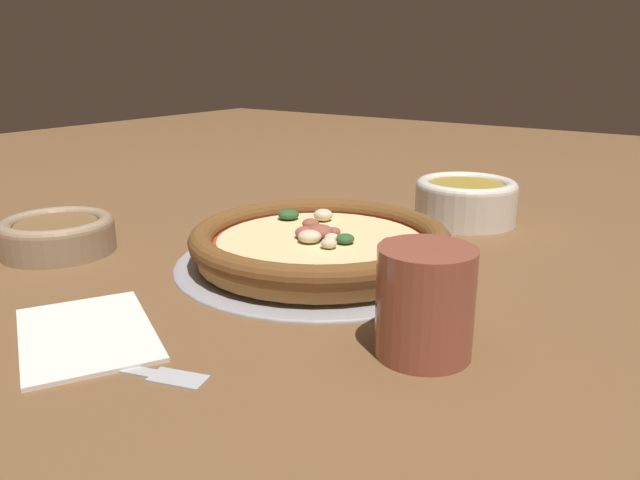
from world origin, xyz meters
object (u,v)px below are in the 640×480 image
(pizza_tray, at_px, (320,261))
(fork, at_px, (121,367))
(drinking_cup, at_px, (425,302))
(napkin, at_px, (86,332))
(bowl_far, at_px, (57,233))
(pizza, at_px, (320,242))
(bowl_near, at_px, (466,199))

(pizza_tray, xyz_separation_m, fork, (-0.02, 0.30, -0.00))
(drinking_cup, bearing_deg, napkin, 28.94)
(bowl_far, bearing_deg, pizza, -152.46)
(pizza_tray, distance_m, pizza, 0.02)
(napkin, height_order, fork, napkin)
(pizza_tray, distance_m, bowl_far, 0.33)
(bowl_far, distance_m, drinking_cup, 0.50)
(bowl_near, height_order, drinking_cup, drinking_cup)
(pizza_tray, relative_size, bowl_far, 2.49)
(bowl_near, relative_size, bowl_far, 1.07)
(bowl_near, relative_size, napkin, 0.75)
(pizza_tray, height_order, pizza, pizza)
(drinking_cup, relative_size, fork, 0.55)
(bowl_near, xyz_separation_m, bowl_far, (0.36, 0.44, -0.01))
(bowl_near, distance_m, bowl_far, 0.56)
(fork, bearing_deg, pizza_tray, 76.75)
(fork, bearing_deg, bowl_far, 137.82)
(bowl_near, bearing_deg, pizza_tray, 77.21)
(drinking_cup, bearing_deg, bowl_near, -71.52)
(drinking_cup, height_order, fork, drinking_cup)
(drinking_cup, bearing_deg, pizza, -34.03)
(bowl_near, height_order, napkin, bowl_near)
(pizza, relative_size, bowl_far, 2.22)
(pizza, height_order, bowl_far, pizza)
(pizza_tray, xyz_separation_m, drinking_cup, (-0.20, 0.14, 0.04))
(pizza_tray, bearing_deg, pizza, -44.85)
(pizza_tray, distance_m, bowl_near, 0.29)
(fork, bearing_deg, bowl_near, 68.70)
(pizza, xyz_separation_m, napkin, (0.06, 0.28, -0.02))
(pizza_tray, distance_m, drinking_cup, 0.25)
(bowl_near, bearing_deg, napkin, 77.97)
(bowl_near, xyz_separation_m, fork, (0.04, 0.58, -0.03))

